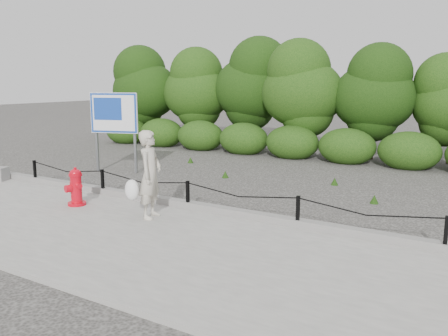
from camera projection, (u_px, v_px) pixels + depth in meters
name	position (u px, v px, depth m)	size (l,w,h in m)	color
ground	(188.00, 212.00, 10.08)	(90.00, 90.00, 0.00)	#2D2B28
sidewalk	(122.00, 236.00, 8.40)	(14.00, 4.00, 0.08)	gray
curb	(189.00, 205.00, 10.10)	(14.00, 0.22, 0.14)	slate
chain_barrier	(188.00, 191.00, 10.00)	(10.06, 0.06, 0.60)	black
treeline	(332.00, 88.00, 17.09)	(20.22, 3.71, 4.71)	black
fire_hydrant	(76.00, 187.00, 10.27)	(0.50, 0.50, 0.84)	red
pedestrian	(149.00, 176.00, 9.26)	(0.80, 0.73, 1.74)	#BCB3A1
advertising_sign	(114.00, 117.00, 14.13)	(1.45, 0.54, 2.40)	slate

